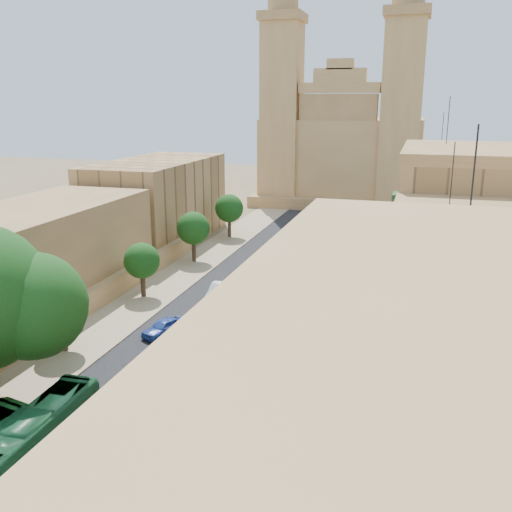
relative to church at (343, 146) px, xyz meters
The scene contains 31 objects.
ground 79.19m from the church, 90.00° to the right, with size 260.00×260.00×0.00m, color brown.
road_surface 49.54m from the church, 90.00° to the right, with size 14.00×140.00×0.01m, color black.
sidewalk_east 50.44m from the church, 78.94° to the right, with size 5.00×140.00×0.01m, color #9D8767.
sidewalk_west 50.44m from the church, 101.06° to the right, with size 5.00×140.00×0.01m, color #9D8767.
kerb_east 50.02m from the church, 81.81° to the right, with size 0.25×140.00×0.12m, color #9D8767.
kerb_west 50.02m from the church, 98.19° to the right, with size 0.25×140.00×0.12m, color #9D8767.
townhouse_a 83.22m from the church, 78.94° to the right, with size 9.00×14.00×16.40m.
townhouse_b 69.58m from the church, 76.73° to the right, with size 9.00×14.00×14.90m.
townhouse_c 56.00m from the church, 73.43° to the right, with size 9.00×14.00×17.40m.
townhouse_d 42.84m from the church, 68.07° to the right, with size 9.00×14.00×15.90m.
west_wall 60.55m from the church, 102.04° to the right, with size 1.00×40.00×1.80m, color #A87E4C.
west_building_low 63.45m from the church, 106.54° to the right, with size 10.00×28.00×8.40m, color olive.
west_building_mid 39.27m from the church, 117.48° to the right, with size 10.00×22.00×10.00m, color tan.
church is the anchor object (origin of this frame).
street_tree_a 67.64m from the church, 98.54° to the right, with size 3.32×3.32×5.11m.
street_tree_b 55.87m from the church, 100.38° to the right, with size 3.21×3.21×4.94m.
street_tree_c 44.16m from the church, 103.21° to the right, with size 3.58×3.58×5.51m.
street_tree_d 32.72m from the church, 108.09° to the right, with size 3.61×3.61×5.55m.
red_truck 74.86m from the church, 89.18° to the right, with size 3.40×5.93×3.28m.
olive_pickup 55.51m from the church, 84.98° to the right, with size 4.14×5.61×2.12m.
bus_green_north 78.16m from the church, 92.95° to the right, with size 2.05×8.77×2.44m, color #21683A.
bus_red_east 70.50m from the church, 86.73° to the right, with size 2.40×10.25×2.85m, color #B52114.
bus_cream_east 55.05m from the church, 83.90° to the right, with size 2.29×9.78×2.72m, color beige.
car_blue_a 62.95m from the church, 94.07° to the right, with size 1.50×3.72×1.27m, color #2F4DAB.
car_white_a 54.08m from the church, 93.51° to the right, with size 1.42×4.06×1.34m, color white.
car_cream 54.86m from the church, 84.71° to the right, with size 1.83×3.96×1.10m, color #F1ECC0.
car_dkblue 38.88m from the church, 92.96° to the right, with size 1.70×4.19×1.22m, color #101042.
car_white_b 42.58m from the church, 88.80° to the right, with size 1.62×4.02×1.37m, color white.
car_blue_b 28.56m from the church, 92.39° to the right, with size 1.31×3.75×1.23m, color #347BB9.
pedestrian_a 73.09m from the church, 81.78° to the right, with size 0.54×0.35×1.47m, color #28272A.
pedestrian_c 63.00m from the church, 80.26° to the right, with size 0.96×0.40×1.64m, color #3A3A3E.
Camera 1 is at (13.42, -19.88, 17.14)m, focal length 40.00 mm.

